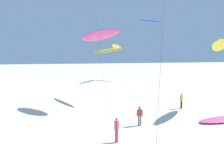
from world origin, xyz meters
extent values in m
cylinder|color=#4C4C51|center=(3.17, 35.51, 10.29)|extent=(0.38, 6.64, 20.58)
cylinder|color=#4C4C51|center=(2.54, 14.46, 5.07)|extent=(2.57, 4.33, 10.16)
ellipsoid|color=yellow|center=(4.37, 34.11, 6.61)|extent=(3.66, 6.94, 1.11)
ellipsoid|color=blue|center=(4.37, 34.11, 6.64)|extent=(3.02, 6.78, 0.74)
cylinder|color=#4C4C51|center=(5.87, 32.17, 3.27)|extent=(3.02, 3.90, 6.55)
ellipsoid|color=#EA5193|center=(2.49, 30.30, 8.34)|extent=(4.66, 5.05, 2.03)
ellipsoid|color=purple|center=(2.49, 30.30, 8.39)|extent=(4.10, 4.70, 1.31)
cylinder|color=#4C4C51|center=(2.16, 26.55, 4.12)|extent=(0.66, 7.51, 8.25)
ellipsoid|color=yellow|center=(11.60, 55.32, 7.76)|extent=(4.50, 6.37, 1.53)
ellipsoid|color=red|center=(11.60, 55.32, 7.79)|extent=(3.79, 6.06, 1.14)
cylinder|color=#4C4C51|center=(11.66, 50.81, 3.84)|extent=(0.14, 9.02, 7.69)
ellipsoid|color=blue|center=(20.86, 57.76, 14.23)|extent=(5.12, 5.80, 1.77)
ellipsoid|color=green|center=(20.86, 57.76, 14.27)|extent=(4.52, 5.36, 1.46)
cylinder|color=#4C4C51|center=(21.06, 52.78, 7.06)|extent=(0.43, 9.96, 14.13)
ellipsoid|color=yellow|center=(14.26, 24.50, 7.05)|extent=(5.07, 5.22, 1.90)
ellipsoid|color=green|center=(14.26, 24.50, 7.09)|extent=(4.34, 4.63, 1.33)
cylinder|color=slate|center=(4.19, 21.81, 0.42)|extent=(0.14, 0.14, 0.83)
cylinder|color=slate|center=(4.33, 21.73, 0.42)|extent=(0.14, 0.14, 0.83)
cube|color=red|center=(4.26, 21.77, 1.14)|extent=(0.36, 0.32, 0.62)
cylinder|color=brown|center=(4.07, 21.87, 1.10)|extent=(0.09, 0.09, 0.56)
cylinder|color=brown|center=(4.45, 21.67, 1.10)|extent=(0.09, 0.09, 0.56)
sphere|color=brown|center=(4.26, 21.77, 1.59)|extent=(0.21, 0.21, 0.21)
cylinder|color=black|center=(11.20, 26.62, 0.42)|extent=(0.14, 0.14, 0.85)
cylinder|color=black|center=(11.07, 26.52, 0.42)|extent=(0.14, 0.14, 0.85)
cube|color=orange|center=(11.14, 26.57, 1.15)|extent=(0.36, 0.34, 0.61)
cylinder|color=#9E7051|center=(11.30, 26.70, 1.11)|extent=(0.09, 0.09, 0.56)
cylinder|color=#9E7051|center=(10.97, 26.44, 1.11)|extent=(0.09, 0.09, 0.56)
sphere|color=#9E7051|center=(11.14, 26.57, 1.59)|extent=(0.21, 0.21, 0.21)
cylinder|color=red|center=(1.35, 18.58, 0.46)|extent=(0.14, 0.14, 0.92)
cylinder|color=red|center=(1.23, 18.47, 0.46)|extent=(0.14, 0.14, 0.92)
cube|color=red|center=(1.29, 18.53, 1.21)|extent=(0.35, 0.35, 0.59)
cylinder|color=tan|center=(1.44, 18.68, 1.17)|extent=(0.09, 0.09, 0.56)
cylinder|color=tan|center=(1.14, 18.38, 1.17)|extent=(0.09, 0.09, 0.56)
sphere|color=tan|center=(1.29, 18.53, 1.65)|extent=(0.21, 0.21, 0.21)
camera|label=1|loc=(-3.07, 2.97, 6.18)|focal=38.09mm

